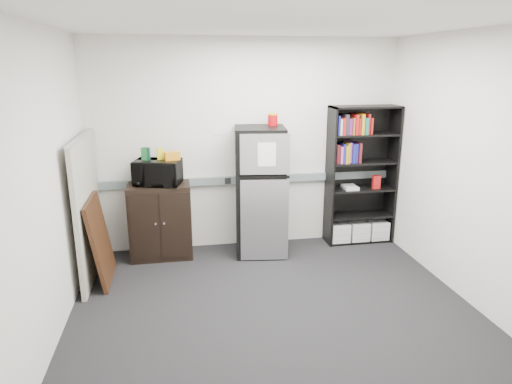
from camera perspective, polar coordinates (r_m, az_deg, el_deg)
floor at (r=4.76m, az=2.16°, el=-14.13°), size 4.00×4.00×0.00m
wall_back at (r=5.94m, az=-1.28°, el=5.85°), size 4.00×0.02×2.70m
wall_right at (r=5.06m, az=25.06°, el=2.63°), size 0.02×3.50×2.70m
wall_left at (r=4.30m, az=-24.66°, el=0.57°), size 0.02×3.50×2.70m
ceiling at (r=4.14m, az=2.57°, el=20.30°), size 4.00×3.50×0.02m
electrical_raceway at (r=6.00m, az=-1.21°, el=1.57°), size 3.92×0.05×0.10m
wall_note at (r=5.86m, az=-4.69°, el=7.65°), size 0.14×0.00×0.10m
bookshelf at (r=6.27m, az=12.97°, el=1.90°), size 0.90×0.34×1.85m
cubicle_partition at (r=5.44m, az=-20.30°, el=-1.92°), size 0.06×1.30×1.62m
cabinet at (r=5.85m, az=-11.84°, el=-3.51°), size 0.76×0.50×0.95m
microwave at (r=5.67m, az=-12.20°, el=2.41°), size 0.62×0.49×0.30m
snack_box_a at (r=5.66m, az=-13.75°, el=4.64°), size 0.08×0.07×0.15m
snack_box_b at (r=5.66m, az=-13.49°, el=4.65°), size 0.08×0.07×0.15m
snack_box_c at (r=5.65m, az=-11.92°, el=4.69°), size 0.08×0.06×0.14m
snack_bag at (r=5.61m, az=-10.45°, el=4.46°), size 0.20×0.14×0.10m
refrigerator at (r=5.76m, az=0.51°, el=0.06°), size 0.68×0.71×1.63m
coffee_can at (r=5.75m, az=2.10°, el=9.16°), size 0.12×0.12×0.17m
framed_poster at (r=5.37m, az=-18.86°, el=-5.72°), size 0.19×0.75×0.96m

